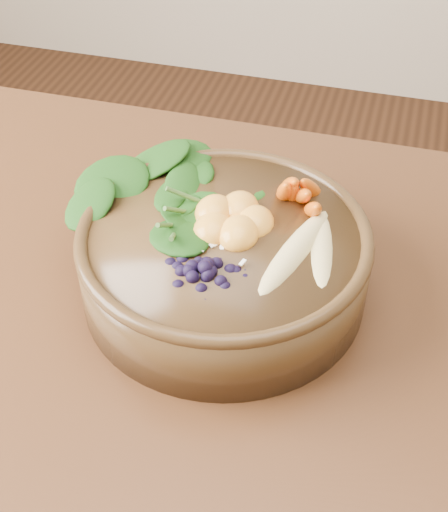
# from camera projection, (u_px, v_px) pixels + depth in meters

# --- Properties ---
(dining_table) EXTENTS (1.60, 0.90, 0.75)m
(dining_table) POSITION_uv_depth(u_px,v_px,m) (387.00, 438.00, 0.79)
(dining_table) COLOR #331C0C
(dining_table) RESTS_ON ground
(stoneware_bowl) EXTENTS (0.34, 0.34, 0.09)m
(stoneware_bowl) POSITION_uv_depth(u_px,v_px,m) (224.00, 263.00, 0.80)
(stoneware_bowl) COLOR #4C351C
(stoneware_bowl) RESTS_ON dining_table
(kale_heap) EXTENTS (0.22, 0.20, 0.05)m
(kale_heap) POSITION_uv_depth(u_px,v_px,m) (202.00, 172.00, 0.81)
(kale_heap) COLOR #1C4A12
(kale_heap) RESTS_ON stoneware_bowl
(carrot_cluster) EXTENTS (0.07, 0.07, 0.09)m
(carrot_cluster) POSITION_uv_depth(u_px,v_px,m) (299.00, 166.00, 0.79)
(carrot_cluster) COLOR orange
(carrot_cluster) RESTS_ON stoneware_bowl
(banana_halves) EXTENTS (0.09, 0.18, 0.03)m
(banana_halves) POSITION_uv_depth(u_px,v_px,m) (309.00, 238.00, 0.74)
(banana_halves) COLOR #E0CC84
(banana_halves) RESTS_ON stoneware_bowl
(mandarin_cluster) EXTENTS (0.10, 0.11, 0.04)m
(mandarin_cluster) POSITION_uv_depth(u_px,v_px,m) (232.00, 210.00, 0.77)
(mandarin_cluster) COLOR #F29F32
(mandarin_cluster) RESTS_ON stoneware_bowl
(blueberry_pile) EXTENTS (0.16, 0.12, 0.04)m
(blueberry_pile) POSITION_uv_depth(u_px,v_px,m) (205.00, 257.00, 0.71)
(blueberry_pile) COLOR black
(blueberry_pile) RESTS_ON stoneware_bowl
(coconut_flakes) EXTENTS (0.11, 0.08, 0.01)m
(coconut_flakes) POSITION_uv_depth(u_px,v_px,m) (219.00, 243.00, 0.75)
(coconut_flakes) COLOR white
(coconut_flakes) RESTS_ON stoneware_bowl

